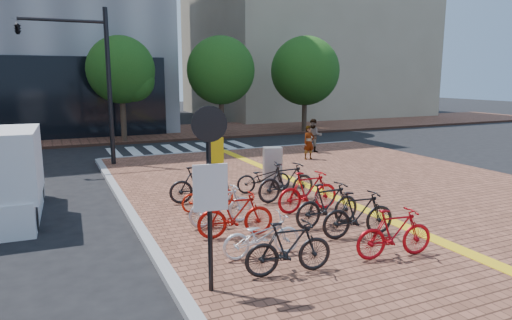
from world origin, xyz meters
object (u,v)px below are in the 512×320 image
bike_11 (264,178)px  bike_7 (358,214)px  bike_4 (208,195)px  bike_9 (308,191)px  yellow_sign (215,156)px  bike_3 (221,205)px  pedestrian_a (309,143)px  bike_2 (236,214)px  bike_5 (200,184)px  bike_8 (328,205)px  bike_6 (395,233)px  bike_1 (262,236)px  pedestrian_b (314,136)px  utility_box (272,167)px  bike_10 (286,182)px  bike_0 (289,248)px  notice_sign (210,177)px  box_truck (0,176)px  traffic_light_pole (69,57)px

bike_11 → bike_7: bearing=-170.6°
bike_4 → bike_9: size_ratio=0.85×
yellow_sign → bike_9: bearing=-52.7°
bike_9 → bike_11: bike_9 is taller
bike_3 → pedestrian_a: size_ratio=1.13×
bike_2 → pedestrian_a: 10.52m
bike_5 → bike_4: bearing=-177.8°
yellow_sign → bike_8: bearing=-66.3°
bike_5 → bike_9: size_ratio=0.96×
bike_11 → bike_6: bearing=-171.9°
bike_4 → yellow_sign: yellow_sign is taller
bike_1 → bike_9: bearing=-43.6°
bike_9 → pedestrian_b: 10.05m
pedestrian_a → utility_box: bearing=-138.7°
bike_10 → bike_11: bearing=3.9°
bike_7 → utility_box: size_ratio=1.38×
bike_3 → bike_7: (2.60, -2.11, 0.04)m
bike_11 → bike_0: bearing=165.8°
pedestrian_b → yellow_sign: (-7.22, -6.07, 0.47)m
notice_sign → bike_0: bearing=2.8°
bike_7 → box_truck: bearing=60.7°
bike_9 → yellow_sign: bearing=35.6°
notice_sign → traffic_light_pole: size_ratio=0.50×
bike_6 → pedestrian_b: size_ratio=1.06×
pedestrian_a → bike_4: bearing=-144.2°
bike_8 → box_truck: (-7.44, 4.55, 0.47)m
pedestrian_b → notice_sign: (-9.35, -11.93, 1.21)m
bike_8 → bike_1: bearing=112.0°
bike_5 → bike_7: bike_7 is taller
pedestrian_a → utility_box: size_ratio=1.14×
bike_3 → bike_9: bike_9 is taller
bike_5 → yellow_sign: yellow_sign is taller
utility_box → bike_4: bearing=-148.3°
bike_9 → pedestrian_a: 8.14m
bike_11 → pedestrian_a: 6.33m
notice_sign → box_truck: (-3.68, 6.70, -1.00)m
bike_6 → pedestrian_a: size_ratio=1.15×
bike_3 → bike_6: size_ratio=0.99×
bike_3 → bike_9: 2.59m
pedestrian_a → yellow_sign: bearing=-147.6°
bike_6 → bike_7: bike_7 is taller
bike_3 → bike_10: size_ratio=0.88×
pedestrian_a → notice_sign: bearing=-132.7°
bike_9 → notice_sign: (-3.98, -3.44, 1.46)m
bike_8 → box_truck: box_truck is taller
bike_7 → bike_4: bearing=41.2°
bike_1 → yellow_sign: 4.92m
yellow_sign → bike_1: bearing=-98.0°
bike_7 → bike_11: 4.68m
bike_4 → bike_11: (2.26, 1.12, 0.05)m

